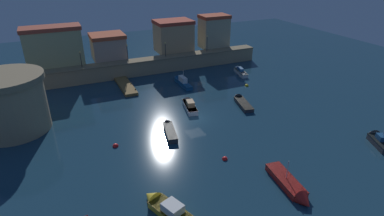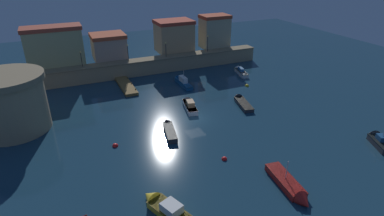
{
  "view_description": "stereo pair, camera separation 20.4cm",
  "coord_description": "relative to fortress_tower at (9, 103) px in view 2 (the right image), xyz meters",
  "views": [
    {
      "loc": [
        -17.22,
        -37.12,
        21.39
      ],
      "look_at": [
        0.0,
        1.21,
        1.12
      ],
      "focal_mm": 29.57,
      "sensor_mm": 36.0,
      "label": 1
    },
    {
      "loc": [
        -17.03,
        -37.21,
        21.39
      ],
      "look_at": [
        0.0,
        1.21,
        1.12
      ],
      "focal_mm": 29.57,
      "sensor_mm": 36.0,
      "label": 2
    }
  ],
  "objects": [
    {
      "name": "ground_plane",
      "position": [
        23.72,
        -6.96,
        -3.97
      ],
      "size": [
        123.46,
        123.46,
        0.0
      ],
      "primitive_type": "plane",
      "color": "#19384C"
    },
    {
      "name": "quay_wall",
      "position": [
        23.72,
        14.88,
        -2.47
      ],
      "size": [
        47.29,
        2.82,
        2.98
      ],
      "color": "#9E8966",
      "rests_on": "ground"
    },
    {
      "name": "old_town_backdrop",
      "position": [
        21.74,
        18.57,
        2.11
      ],
      "size": [
        41.4,
        5.89,
        7.35
      ],
      "color": "tan",
      "rests_on": "ground"
    },
    {
      "name": "fortress_tower",
      "position": [
        0.0,
        0.0,
        0.0
      ],
      "size": [
        9.87,
        9.87,
        7.82
      ],
      "color": "#9E8966",
      "rests_on": "ground"
    },
    {
      "name": "pier_dock",
      "position": [
        17.31,
        9.11,
        -3.72
      ],
      "size": [
        2.21,
        9.01,
        0.7
      ],
      "color": "brown",
      "rests_on": "ground"
    },
    {
      "name": "quay_lamp_0",
      "position": [
        10.82,
        14.88,
        1.0
      ],
      "size": [
        0.32,
        0.32,
        2.93
      ],
      "color": "black",
      "rests_on": "quay_wall"
    },
    {
      "name": "quay_lamp_1",
      "position": [
        19.41,
        14.88,
        1.21
      ],
      "size": [
        0.32,
        0.32,
        3.27
      ],
      "color": "black",
      "rests_on": "quay_wall"
    },
    {
      "name": "quay_lamp_2",
      "position": [
        27.11,
        14.88,
        1.0
      ],
      "size": [
        0.32,
        0.32,
        2.93
      ],
      "color": "black",
      "rests_on": "quay_wall"
    },
    {
      "name": "quay_lamp_3",
      "position": [
        36.47,
        14.88,
        1.29
      ],
      "size": [
        0.32,
        0.32,
        3.43
      ],
      "color": "black",
      "rests_on": "quay_wall"
    },
    {
      "name": "moored_boat_0",
      "position": [
        13.45,
        -22.88,
        -3.52
      ],
      "size": [
        4.14,
        7.0,
        1.96
      ],
      "rotation": [
        0.0,
        0.0,
        1.95
      ],
      "color": "gold",
      "rests_on": "ground"
    },
    {
      "name": "moored_boat_1",
      "position": [
        32.67,
        -5.12,
        -3.66
      ],
      "size": [
        2.82,
        6.67,
        1.42
      ],
      "rotation": [
        0.0,
        0.0,
        1.36
      ],
      "color": "#333338",
      "rests_on": "ground"
    },
    {
      "name": "moored_boat_2",
      "position": [
        26.02,
        -25.19,
        -3.59
      ],
      "size": [
        2.5,
        7.01,
        3.23
      ],
      "rotation": [
        0.0,
        0.0,
        -1.69
      ],
      "color": "red",
      "rests_on": "ground"
    },
    {
      "name": "moored_boat_3",
      "position": [
        40.14,
        7.37,
        -3.53
      ],
      "size": [
        2.53,
        6.26,
        1.49
      ],
      "rotation": [
        0.0,
        0.0,
        1.36
      ],
      "color": "white",
      "rests_on": "ground"
    },
    {
      "name": "moored_boat_4",
      "position": [
        27.18,
        6.7,
        -3.49
      ],
      "size": [
        1.33,
        7.24,
        3.15
      ],
      "rotation": [
        0.0,
        0.0,
        1.58
      ],
      "color": "#195689",
      "rests_on": "ground"
    },
    {
      "name": "moored_boat_5",
      "position": [
        18.88,
        -9.05,
        -3.59
      ],
      "size": [
        2.4,
        6.24,
        1.19
      ],
      "rotation": [
        0.0,
        0.0,
        1.37
      ],
      "color": "#333338",
      "rests_on": "ground"
    },
    {
      "name": "moored_boat_6",
      "position": [
        24.36,
        -3.12,
        -3.48
      ],
      "size": [
        2.6,
        6.32,
        1.83
      ],
      "rotation": [
        0.0,
        0.0,
        1.37
      ],
      "color": "white",
      "rests_on": "ground"
    },
    {
      "name": "moored_boat_8",
      "position": [
        42.01,
        -22.55,
        -3.5
      ],
      "size": [
        3.59,
        5.13,
        3.09
      ],
      "rotation": [
        0.0,
        0.0,
        1.15
      ],
      "color": "#333338",
      "rests_on": "ground"
    },
    {
      "name": "mooring_buoy_0",
      "position": [
        37.56,
        0.74,
        -3.97
      ],
      "size": [
        0.7,
        0.7,
        0.7
      ],
      "primitive_type": "sphere",
      "color": "yellow",
      "rests_on": "ground"
    },
    {
      "name": "mooring_buoy_1",
      "position": [
        22.52,
        -17.75,
        -3.97
      ],
      "size": [
        0.67,
        0.67,
        0.67
      ],
      "primitive_type": "sphere",
      "color": "red",
      "rests_on": "ground"
    },
    {
      "name": "mooring_buoy_2",
      "position": [
        11.47,
        -9.75,
        -3.97
      ],
      "size": [
        0.73,
        0.73,
        0.73
      ],
      "primitive_type": "sphere",
      "color": "red",
      "rests_on": "ground"
    }
  ]
}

